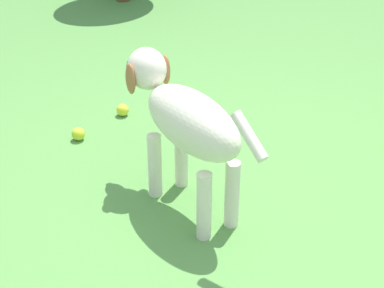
{
  "coord_description": "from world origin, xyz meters",
  "views": [
    {
      "loc": [
        1.65,
        1.02,
        1.46
      ],
      "look_at": [
        0.12,
        -0.22,
        0.31
      ],
      "focal_mm": 55.1,
      "sensor_mm": 36.0,
      "label": 1
    }
  ],
  "objects_px": {
    "tennis_ball_0": "(78,134)",
    "tennis_ball_2": "(123,110)",
    "tennis_ball_4": "(194,134)",
    "dog": "(184,119)"
  },
  "relations": [
    {
      "from": "dog",
      "to": "tennis_ball_2",
      "type": "distance_m",
      "value": 0.94
    },
    {
      "from": "tennis_ball_0",
      "to": "tennis_ball_2",
      "type": "bearing_deg",
      "value": -177.33
    },
    {
      "from": "dog",
      "to": "tennis_ball_0",
      "type": "height_order",
      "value": "dog"
    },
    {
      "from": "tennis_ball_0",
      "to": "tennis_ball_4",
      "type": "xyz_separation_m",
      "value": [
        -0.36,
        0.45,
        0.0
      ]
    },
    {
      "from": "dog",
      "to": "tennis_ball_4",
      "type": "relative_size",
      "value": 13.07
    },
    {
      "from": "tennis_ball_0",
      "to": "tennis_ball_2",
      "type": "relative_size",
      "value": 1.0
    },
    {
      "from": "tennis_ball_2",
      "to": "tennis_ball_4",
      "type": "bearing_deg",
      "value": 94.01
    },
    {
      "from": "tennis_ball_0",
      "to": "tennis_ball_2",
      "type": "height_order",
      "value": "same"
    },
    {
      "from": "tennis_ball_2",
      "to": "tennis_ball_4",
      "type": "relative_size",
      "value": 1.0
    },
    {
      "from": "tennis_ball_2",
      "to": "tennis_ball_4",
      "type": "height_order",
      "value": "same"
    }
  ]
}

